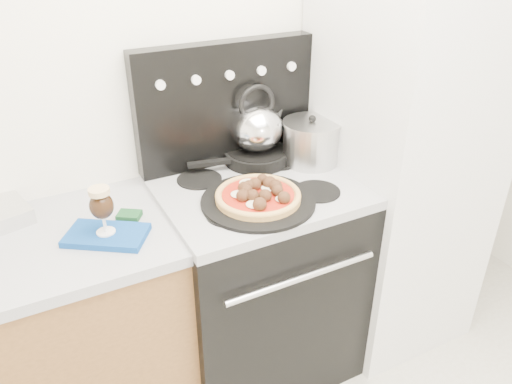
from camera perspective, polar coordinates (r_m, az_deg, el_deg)
room_shell at (r=1.12m, az=17.58°, el=-4.24°), size 3.52×3.01×2.52m
stove_body at (r=2.21m, az=0.08°, el=-10.30°), size 0.76×0.65×0.88m
cooktop at (r=1.95m, az=0.09°, el=0.20°), size 0.76×0.65×0.04m
backguard at (r=2.07m, az=-3.48°, el=10.04°), size 0.76×0.08×0.50m
fridge at (r=2.29m, az=16.16°, el=4.92°), size 0.64×0.68×1.90m
oven_mitt at (r=1.74m, az=-16.70°, el=-4.76°), size 0.30×0.27×0.02m
beer_glass at (r=1.69m, az=-17.16°, el=-2.04°), size 0.08×0.08×0.17m
pizza_pan at (r=1.83m, az=0.24°, el=-1.05°), size 0.51×0.51×0.01m
pizza at (r=1.81m, az=0.24°, el=-0.25°), size 0.39×0.39×0.04m
skillet at (r=2.13m, az=0.09°, el=4.14°), size 0.33×0.33×0.05m
tea_kettle at (r=2.08m, az=0.09°, el=7.77°), size 0.23×0.23×0.24m
stock_pot at (r=2.12m, az=6.30°, el=5.58°), size 0.30×0.30×0.17m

